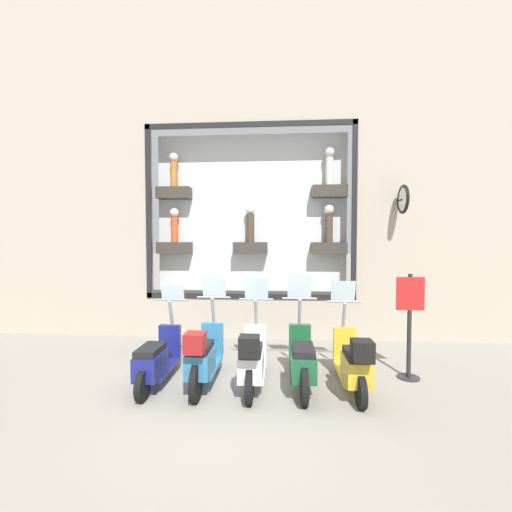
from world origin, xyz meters
name	(u,v)px	position (x,y,z in m)	size (l,w,h in m)	color
ground_plane	(227,408)	(0.00, 0.00, 0.00)	(120.00, 120.00, 0.00)	gray
building_facade	(250,151)	(3.60, 0.00, 4.42)	(1.24, 36.00, 8.69)	#ADA08E
scooter_yellow_0	(353,362)	(0.63, -1.83, 0.46)	(1.79, 0.60, 1.60)	black
scooter_green_1	(302,360)	(0.70, -1.07, 0.45)	(1.81, 0.60, 1.71)	black
scooter_white_2	(252,359)	(0.64, -0.30, 0.47)	(1.80, 0.60, 1.65)	black
scooter_teal_3	(204,356)	(0.65, 0.47, 0.49)	(1.81, 0.60, 1.66)	black
scooter_navy_4	(157,359)	(0.69, 1.23, 0.41)	(1.79, 0.60, 1.51)	black
shop_sign_post	(410,322)	(1.23, -2.87, 0.95)	(0.36, 0.45, 1.75)	#232326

